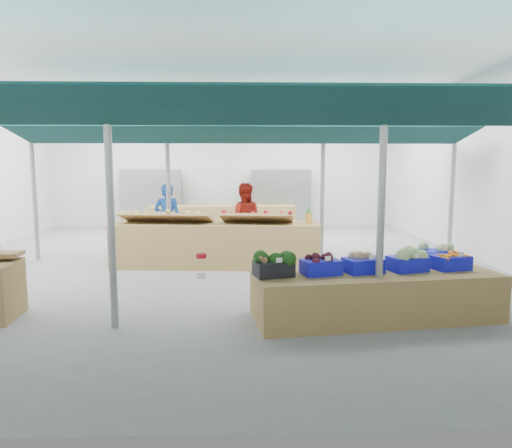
# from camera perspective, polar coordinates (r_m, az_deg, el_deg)

# --- Properties ---
(floor) EXTENTS (13.00, 13.00, 0.00)m
(floor) POSITION_cam_1_polar(r_m,az_deg,el_deg) (10.11, -5.53, -4.92)
(floor) COLOR slate
(floor) RESTS_ON ground
(hall) EXTENTS (13.00, 13.00, 13.00)m
(hall) POSITION_cam_1_polar(r_m,az_deg,el_deg) (11.34, -5.18, 9.82)
(hall) COLOR silver
(hall) RESTS_ON ground
(pole_grid) EXTENTS (10.00, 4.60, 3.00)m
(pole_grid) POSITION_cam_1_polar(r_m,az_deg,el_deg) (8.12, -1.25, 5.05)
(pole_grid) COLOR gray
(pole_grid) RESTS_ON floor
(awnings) EXTENTS (9.50, 7.08, 0.30)m
(awnings) POSITION_cam_1_polar(r_m,az_deg,el_deg) (8.14, -1.26, 11.87)
(awnings) COLOR #0B312F
(awnings) RESTS_ON pole_grid
(back_shelving_left) EXTENTS (2.00, 0.50, 2.00)m
(back_shelving_left) POSITION_cam_1_polar(r_m,az_deg,el_deg) (16.23, -12.94, 3.04)
(back_shelving_left) COLOR #B23F33
(back_shelving_left) RESTS_ON floor
(back_shelving_right) EXTENTS (2.00, 0.50, 2.00)m
(back_shelving_right) POSITION_cam_1_polar(r_m,az_deg,el_deg) (15.96, 3.13, 3.14)
(back_shelving_right) COLOR #B23F33
(back_shelving_right) RESTS_ON floor
(veg_counter) EXTENTS (3.49, 1.57, 0.66)m
(veg_counter) POSITION_cam_1_polar(r_m,az_deg,el_deg) (6.67, 14.62, -8.56)
(veg_counter) COLOR olive
(veg_counter) RESTS_ON floor
(fruit_counter) EXTENTS (4.39, 1.28, 0.93)m
(fruit_counter) POSITION_cam_1_polar(r_m,az_deg,el_deg) (9.78, -5.03, -2.56)
(fruit_counter) COLOR olive
(fruit_counter) RESTS_ON floor
(far_counter) EXTENTS (4.76, 1.19, 0.85)m
(far_counter) POSITION_cam_1_polar(r_m,az_deg,el_deg) (15.04, -4.17, 0.69)
(far_counter) COLOR olive
(far_counter) RESTS_ON floor
(crate_stack) EXTENTS (0.59, 0.50, 0.61)m
(crate_stack) POSITION_cam_1_polar(r_m,az_deg,el_deg) (7.67, 16.75, -6.77)
(crate_stack) COLOR #1115BD
(crate_stack) RESTS_ON floor
(vendor_left) EXTENTS (0.66, 0.45, 1.73)m
(vendor_left) POSITION_cam_1_polar(r_m,az_deg,el_deg) (10.95, -10.98, 0.50)
(vendor_left) COLOR #1846A1
(vendor_left) RESTS_ON floor
(vendor_right) EXTENTS (0.88, 0.70, 1.73)m
(vendor_right) POSITION_cam_1_polar(r_m,az_deg,el_deg) (10.80, -1.51, 0.54)
(vendor_right) COLOR maroon
(vendor_right) RESTS_ON floor
(crate_broccoli) EXTENTS (0.58, 0.47, 0.35)m
(crate_broccoli) POSITION_cam_1_polar(r_m,az_deg,el_deg) (6.12, 2.20, -5.07)
(crate_broccoli) COLOR black
(crate_broccoli) RESTS_ON veg_counter
(crate_beets) EXTENTS (0.58, 0.47, 0.29)m
(crate_beets) POSITION_cam_1_polar(r_m,az_deg,el_deg) (6.29, 8.08, -5.04)
(crate_beets) COLOR #1115BD
(crate_beets) RESTS_ON veg_counter
(crate_celeriac) EXTENTS (0.58, 0.47, 0.31)m
(crate_celeriac) POSITION_cam_1_polar(r_m,az_deg,el_deg) (6.49, 13.24, -4.67)
(crate_celeriac) COLOR #1115BD
(crate_celeriac) RESTS_ON veg_counter
(crate_cabbage) EXTENTS (0.58, 0.47, 0.35)m
(crate_cabbage) POSITION_cam_1_polar(r_m,az_deg,el_deg) (6.76, 18.39, -4.25)
(crate_cabbage) COLOR #1115BD
(crate_cabbage) RESTS_ON veg_counter
(crate_carrots) EXTENTS (0.58, 0.47, 0.29)m
(crate_carrots) POSITION_cam_1_polar(r_m,az_deg,el_deg) (7.10, 23.08, -4.32)
(crate_carrots) COLOR #1115BD
(crate_carrots) RESTS_ON veg_counter
(sparrow) EXTENTS (0.12, 0.09, 0.11)m
(sparrow) POSITION_cam_1_polar(r_m,az_deg,el_deg) (5.96, 1.00, -4.51)
(sparrow) COLOR brown
(sparrow) RESTS_ON crate_broccoli
(pole_ribbon) EXTENTS (0.12, 0.12, 0.28)m
(pole_ribbon) POSITION_cam_1_polar(r_m,az_deg,el_deg) (5.25, -6.84, -4.20)
(pole_ribbon) COLOR red
(pole_ribbon) RESTS_ON pole_grid
(apple_heap_yellow) EXTENTS (1.97, 0.91, 0.27)m
(apple_heap_yellow) POSITION_cam_1_polar(r_m,az_deg,el_deg) (9.77, -11.16, 1.06)
(apple_heap_yellow) COLOR #997247
(apple_heap_yellow) RESTS_ON fruit_counter
(apple_heap_red) EXTENTS (1.57, 0.87, 0.27)m
(apple_heap_red) POSITION_cam_1_polar(r_m,az_deg,el_deg) (9.53, 0.11, 1.04)
(apple_heap_red) COLOR #997247
(apple_heap_red) RESTS_ON fruit_counter
(pineapple) EXTENTS (0.14, 0.14, 0.39)m
(pineapple) POSITION_cam_1_polar(r_m,az_deg,el_deg) (9.56, 6.62, 1.10)
(pineapple) COLOR #8C6019
(pineapple) RESTS_ON fruit_counter
(crate_extra) EXTENTS (0.59, 0.50, 0.32)m
(crate_extra) POSITION_cam_1_polar(r_m,az_deg,el_deg) (7.44, 21.36, -3.45)
(crate_extra) COLOR #1115BD
(crate_extra) RESTS_ON veg_counter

